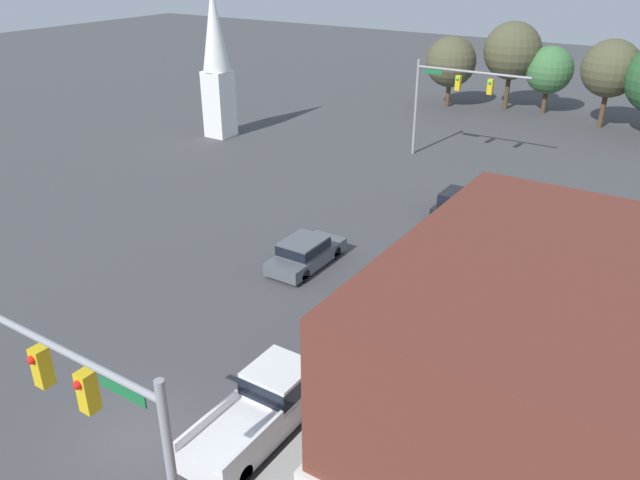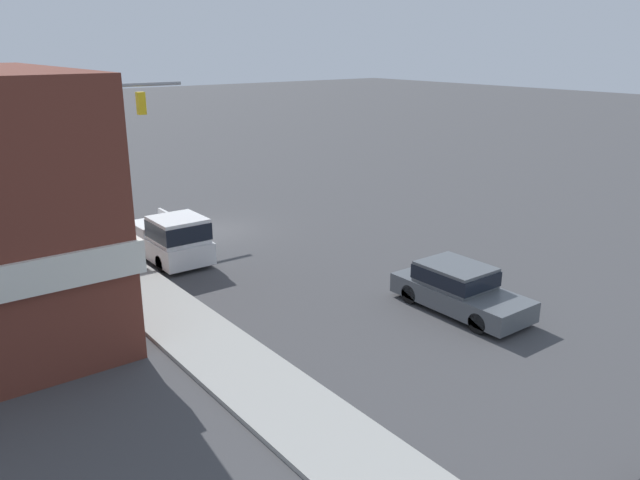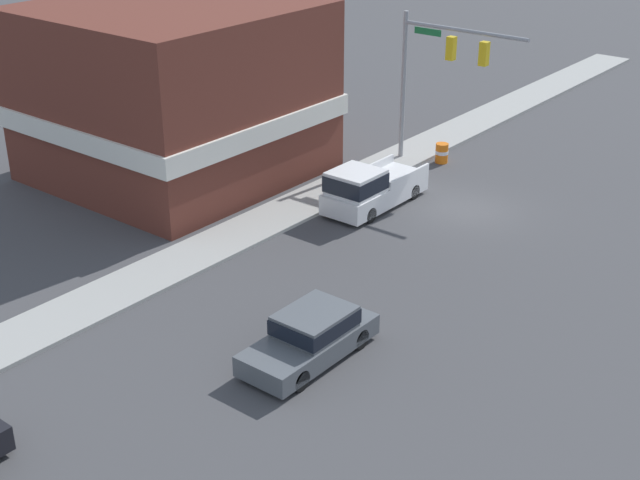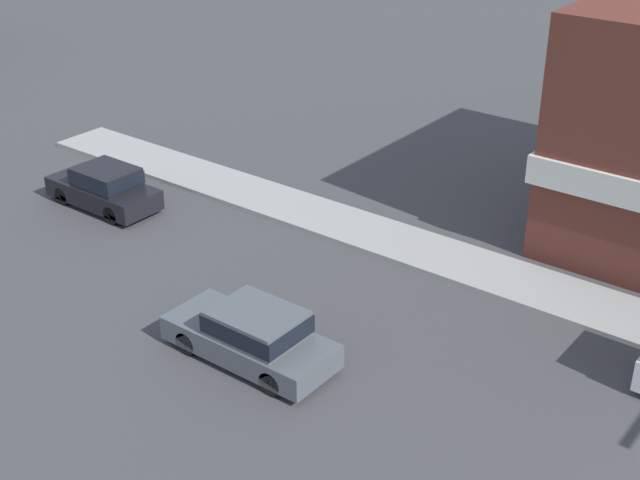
# 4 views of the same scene
# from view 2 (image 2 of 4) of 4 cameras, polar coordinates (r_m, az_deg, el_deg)

# --- Properties ---
(ground_plane) EXTENTS (200.00, 200.00, 0.00)m
(ground_plane) POSITION_cam_2_polar(r_m,az_deg,el_deg) (29.96, -9.74, 0.81)
(ground_plane) COLOR #424244
(sidewalk_curb) EXTENTS (2.40, 60.00, 0.14)m
(sidewalk_curb) POSITION_cam_2_polar(r_m,az_deg,el_deg) (27.94, -20.12, -1.12)
(sidewalk_curb) COLOR #9E9E99
(sidewalk_curb) RESTS_ON ground
(near_signal_assembly) EXTENTS (6.31, 0.49, 7.15)m
(near_signal_assembly) POSITION_cam_2_polar(r_m,az_deg,el_deg) (30.74, -19.90, 10.20)
(near_signal_assembly) COLOR gray
(near_signal_assembly) RESTS_ON ground
(car_lead) EXTENTS (1.93, 4.71, 1.53)m
(car_lead) POSITION_cam_2_polar(r_m,az_deg,el_deg) (21.14, 12.54, -4.23)
(car_lead) COLOR black
(car_lead) RESTS_ON ground
(pickup_truck_parked) EXTENTS (2.00, 5.27, 1.98)m
(pickup_truck_parked) POSITION_cam_2_polar(r_m,az_deg,el_deg) (26.08, -13.58, 0.26)
(pickup_truck_parked) COLOR black
(pickup_truck_parked) RESTS_ON ground
(construction_barrel) EXTENTS (0.63, 0.63, 0.96)m
(construction_barrel) POSITION_cam_2_polar(r_m,az_deg,el_deg) (32.28, -19.51, 2.15)
(construction_barrel) COLOR orange
(construction_barrel) RESTS_ON ground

